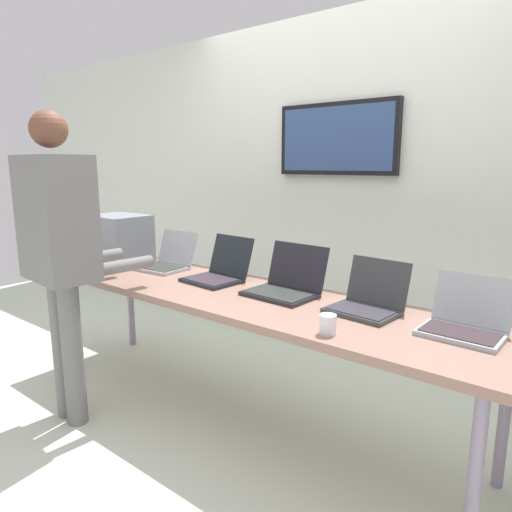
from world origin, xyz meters
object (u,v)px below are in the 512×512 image
laptop_station_0 (168,260)px  person (60,241)px  coffee_mug (328,324)px  laptop_station_2 (286,283)px  laptop_station_1 (219,271)px  laptop_station_3 (368,300)px  workbench (236,300)px  laptop_station_4 (465,321)px  equipment_box (119,239)px

laptop_station_0 → person: 0.81m
person → coffee_mug: bearing=14.8°
laptop_station_2 → coffee_mug: laptop_station_2 is taller
laptop_station_1 → laptop_station_2: (0.49, 0.00, 0.00)m
laptop_station_3 → person: person is taller
laptop_station_0 → laptop_station_3: size_ratio=1.03×
workbench → laptop_station_2: laptop_station_2 is taller
laptop_station_2 → laptop_station_4: bearing=-1.2°
equipment_box → laptop_station_4: size_ratio=1.26×
laptop_station_0 → coffee_mug: (1.45, -0.40, -0.01)m
equipment_box → laptop_station_0: (0.42, 0.08, -0.11)m
workbench → equipment_box: (-1.16, 0.07, 0.22)m
coffee_mug → laptop_station_0: bearing=164.7°
laptop_station_1 → laptop_station_3: (0.96, 0.00, -0.00)m
laptop_station_0 → laptop_station_3: (1.45, -0.02, 0.00)m
laptop_station_4 → person: 2.00m
equipment_box → laptop_station_3: bearing=1.8°
laptop_station_4 → coffee_mug: laptop_station_4 is taller
laptop_station_3 → laptop_station_4: 0.44m
laptop_station_3 → laptop_station_2: bearing=179.6°
laptop_station_4 → coffee_mug: size_ratio=3.89×
workbench → laptop_station_1: (-0.25, 0.13, 0.11)m
laptop_station_2 → person: size_ratio=0.23×
person → laptop_station_0: bearing=94.0°
laptop_station_3 → laptop_station_4: bearing=-2.2°
laptop_station_1 → coffee_mug: size_ratio=4.27×
workbench → laptop_station_4: (1.16, 0.11, 0.10)m
laptop_station_4 → workbench: bearing=-174.4°
laptop_station_0 → laptop_station_1: 0.49m
laptop_station_2 → person: person is taller
laptop_station_1 → coffee_mug: 1.04m
workbench → equipment_box: size_ratio=6.97×
laptop_station_4 → laptop_station_3: bearing=177.8°
laptop_station_4 → person: size_ratio=0.19×
laptop_station_2 → coffee_mug: (0.47, -0.38, -0.02)m
laptop_station_0 → laptop_station_1: laptop_station_1 is taller
workbench → coffee_mug: 0.76m
laptop_station_0 → workbench: bearing=-11.3°
laptop_station_1 → laptop_station_2: size_ratio=0.94×
laptop_station_2 → person: 1.22m
workbench → laptop_station_3: 0.73m
workbench → laptop_station_4: laptop_station_4 is taller
laptop_station_0 → laptop_station_4: laptop_station_0 is taller
laptop_station_4 → laptop_station_2: bearing=178.8°
equipment_box → laptop_station_1: size_ratio=1.15×
laptop_station_4 → person: bearing=-158.3°
person → laptop_station_3: bearing=28.2°
laptop_station_3 → person: (-1.40, -0.75, 0.24)m
workbench → laptop_station_2: (0.24, 0.13, 0.11)m
laptop_station_1 → laptop_station_4: bearing=-0.6°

